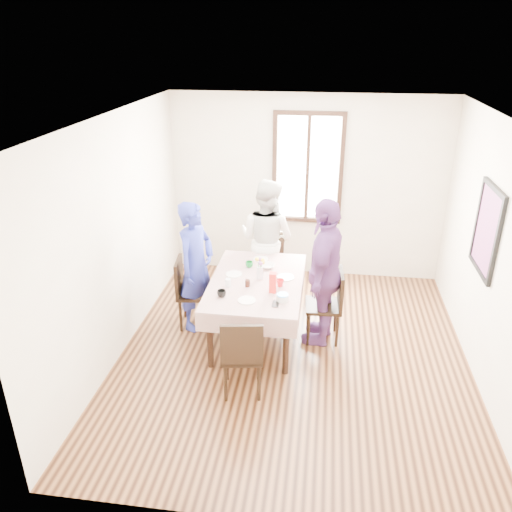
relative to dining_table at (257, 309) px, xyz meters
name	(u,v)px	position (x,y,z in m)	size (l,w,h in m)	color
ground	(293,354)	(0.48, -0.34, -0.38)	(4.50, 4.50, 0.00)	black
back_wall	(307,188)	(0.48, 1.91, 0.98)	(4.00, 4.00, 0.00)	beige
right_wall	(494,259)	(2.48, -0.34, 0.98)	(4.50, 4.50, 0.00)	beige
window_frame	(308,168)	(0.48, 1.89, 1.27)	(1.02, 0.06, 1.62)	black
window_pane	(308,168)	(0.48, 1.90, 1.27)	(0.90, 0.02, 1.50)	white
art_poster	(487,230)	(2.46, -0.04, 1.18)	(0.04, 0.76, 0.96)	red
dining_table	(257,309)	(0.00, 0.00, 0.00)	(0.96, 1.54, 0.75)	black
tablecloth	(257,281)	(0.00, 0.00, 0.38)	(1.08, 1.66, 0.01)	#500A09
chair_left	(195,293)	(-0.80, 0.14, 0.08)	(0.42, 0.42, 0.91)	black
chair_right	(323,306)	(0.80, 0.05, 0.08)	(0.42, 0.42, 0.91)	black
chair_far	(267,266)	(0.00, 1.06, 0.08)	(0.42, 0.42, 0.91)	black
chair_near	(242,353)	(0.00, -1.06, 0.08)	(0.42, 0.42, 0.91)	black
person_left	(195,266)	(-0.78, 0.14, 0.45)	(0.60, 0.39, 1.65)	navy
person_far	(267,241)	(0.00, 1.04, 0.47)	(0.82, 0.64, 1.69)	silver
person_right	(324,272)	(0.78, 0.05, 0.52)	(1.05, 0.44, 1.80)	#60336F
mug_black	(222,294)	(-0.33, -0.45, 0.43)	(0.10, 0.10, 0.08)	black
mug_flag	(280,283)	(0.29, -0.11, 0.43)	(0.09, 0.09, 0.09)	red
mug_green	(249,264)	(-0.14, 0.35, 0.42)	(0.09, 0.09, 0.07)	#0C7226
serving_bowl	(267,266)	(0.08, 0.36, 0.41)	(0.19, 0.19, 0.05)	white
juice_carton	(273,283)	(0.22, -0.26, 0.51)	(0.08, 0.08, 0.24)	red
butter_tub	(282,298)	(0.35, -0.45, 0.42)	(0.14, 0.14, 0.07)	white
jam_jar	(248,283)	(-0.08, -0.17, 0.43)	(0.06, 0.06, 0.08)	black
drinking_glass	(228,283)	(-0.30, -0.20, 0.44)	(0.07, 0.07, 0.10)	silver
smartphone	(275,304)	(0.28, -0.54, 0.39)	(0.07, 0.14, 0.01)	black
flower_vase	(260,273)	(0.03, 0.06, 0.46)	(0.08, 0.08, 0.15)	silver
plate_left	(234,274)	(-0.29, 0.11, 0.39)	(0.20, 0.20, 0.01)	white
plate_right	(286,277)	(0.34, 0.12, 0.39)	(0.20, 0.20, 0.01)	white
plate_far	(261,259)	(-0.03, 0.59, 0.39)	(0.20, 0.20, 0.01)	white
plate_near	(247,300)	(-0.04, -0.51, 0.39)	(0.20, 0.20, 0.01)	white
butter_lid	(282,295)	(0.35, -0.45, 0.46)	(0.12, 0.12, 0.01)	blue
flower_bunch	(260,263)	(0.03, 0.06, 0.59)	(0.09, 0.09, 0.10)	yellow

